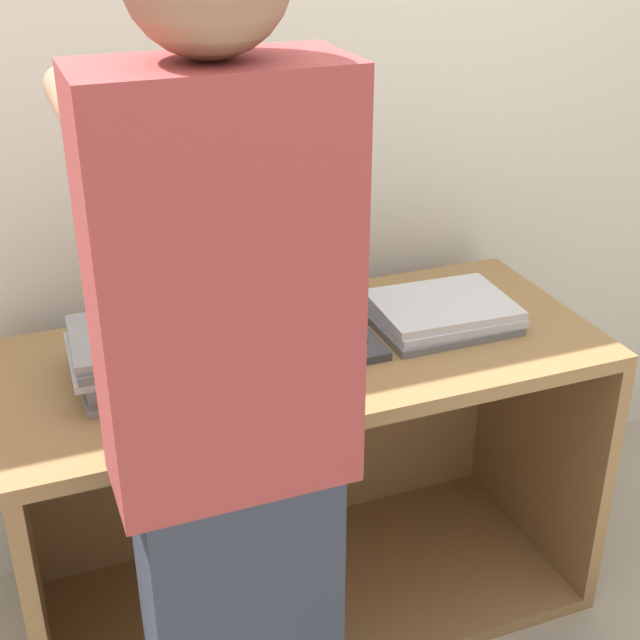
# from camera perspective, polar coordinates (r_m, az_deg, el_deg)

# --- Properties ---
(wall_back) EXTENTS (8.00, 0.05, 2.40)m
(wall_back) POSITION_cam_1_polar(r_m,az_deg,el_deg) (2.33, -4.71, 11.91)
(wall_back) COLOR beige
(wall_back) RESTS_ON ground_plane
(cart) EXTENTS (1.43, 0.63, 0.78)m
(cart) POSITION_cam_1_polar(r_m,az_deg,el_deg) (2.38, -1.53, -9.29)
(cart) COLOR olive
(cart) RESTS_ON ground_plane
(laptop_open) EXTENTS (0.33, 0.30, 0.27)m
(laptop_open) POSITION_cam_1_polar(r_m,az_deg,el_deg) (2.12, -1.41, 0.07)
(laptop_open) COLOR #333338
(laptop_open) RESTS_ON cart
(laptop_stack_left) EXTENTS (0.36, 0.28, 0.12)m
(laptop_stack_left) POSITION_cam_1_polar(r_m,az_deg,el_deg) (2.00, -10.71, -2.11)
(laptop_stack_left) COLOR gray
(laptop_stack_left) RESTS_ON cart
(laptop_stack_right) EXTENTS (0.35, 0.28, 0.06)m
(laptop_stack_right) POSITION_cam_1_polar(r_m,az_deg,el_deg) (2.23, 7.82, 0.47)
(laptop_stack_right) COLOR slate
(laptop_stack_right) RESTS_ON cart
(person) EXTENTS (0.40, 0.54, 1.80)m
(person) POSITION_cam_1_polar(r_m,az_deg,el_deg) (1.53, -5.73, -8.26)
(person) COLOR #2D3342
(person) RESTS_ON ground_plane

